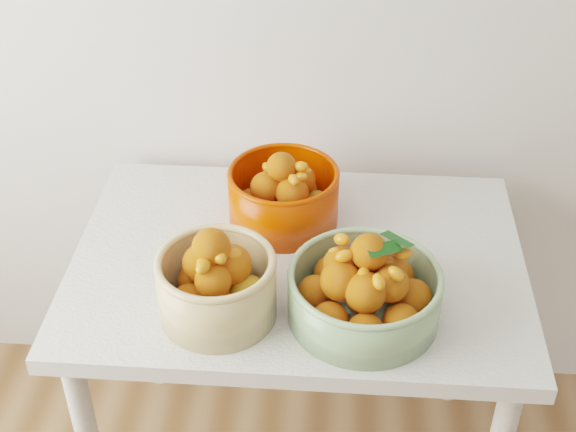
% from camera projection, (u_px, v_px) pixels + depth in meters
% --- Properties ---
extents(table, '(1.00, 0.70, 0.75)m').
position_uv_depth(table, '(298.00, 289.00, 1.84)').
color(table, silver).
rests_on(table, ground).
extents(bowl_cream, '(0.29, 0.29, 0.21)m').
position_uv_depth(bowl_cream, '(217.00, 284.00, 1.59)').
color(bowl_cream, tan).
rests_on(bowl_cream, table).
extents(bowl_green, '(0.34, 0.34, 0.20)m').
position_uv_depth(bowl_green, '(365.00, 290.00, 1.59)').
color(bowl_green, '#85A976').
rests_on(bowl_green, table).
extents(bowl_orange, '(0.30, 0.30, 0.18)m').
position_uv_depth(bowl_orange, '(283.00, 195.00, 1.84)').
color(bowl_orange, red).
rests_on(bowl_orange, table).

